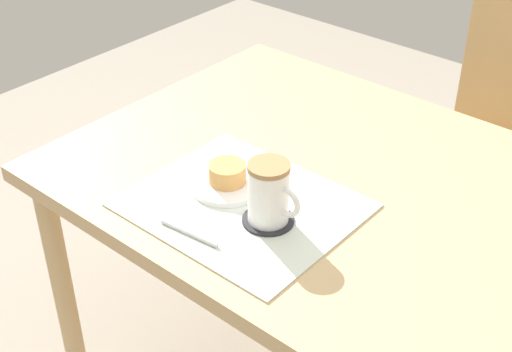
# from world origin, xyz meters

# --- Properties ---
(dining_table) EXTENTS (1.12, 0.85, 0.73)m
(dining_table) POSITION_xyz_m (0.00, 0.00, 0.65)
(dining_table) COLOR tan
(dining_table) RESTS_ON ground_plane
(wooden_chair) EXTENTS (0.46, 0.46, 0.92)m
(wooden_chair) POSITION_xyz_m (0.05, 0.76, 0.50)
(wooden_chair) COLOR tan
(wooden_chair) RESTS_ON ground_plane
(placemat) EXTENTS (0.42, 0.36, 0.00)m
(placemat) POSITION_xyz_m (-0.07, -0.20, 0.73)
(placemat) COLOR silver
(placemat) RESTS_ON dining_table
(pastry_plate) EXTENTS (0.15, 0.15, 0.01)m
(pastry_plate) POSITION_xyz_m (-0.14, -0.17, 0.74)
(pastry_plate) COLOR white
(pastry_plate) RESTS_ON placemat
(pastry) EXTENTS (0.08, 0.08, 0.04)m
(pastry) POSITION_xyz_m (-0.14, -0.17, 0.77)
(pastry) COLOR tan
(pastry) RESTS_ON pastry_plate
(coffee_coaster) EXTENTS (0.10, 0.10, 0.00)m
(coffee_coaster) POSITION_xyz_m (0.00, -0.21, 0.74)
(coffee_coaster) COLOR #232328
(coffee_coaster) RESTS_ON placemat
(coffee_mug) EXTENTS (0.11, 0.08, 0.12)m
(coffee_mug) POSITION_xyz_m (0.00, -0.21, 0.80)
(coffee_mug) COLOR white
(coffee_mug) RESTS_ON coffee_coaster
(teaspoon) EXTENTS (0.13, 0.02, 0.01)m
(teaspoon) POSITION_xyz_m (-0.08, -0.33, 0.74)
(teaspoon) COLOR silver
(teaspoon) RESTS_ON placemat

